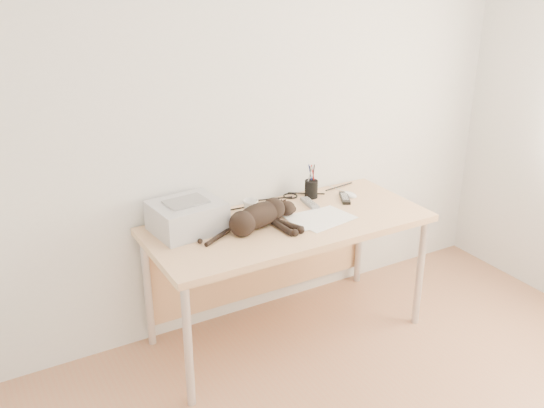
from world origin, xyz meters
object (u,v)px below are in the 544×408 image
printer (187,216)px  cat (257,218)px  desk (281,237)px  mouse (349,193)px  pen_cup (311,189)px  mug (251,207)px

printer → cat: printer is taller
desk → mouse: (0.53, 0.06, 0.15)m
printer → pen_cup: 0.85m
desk → mouse: mouse is taller
pen_cup → desk: bearing=-153.4°
mouse → printer: bearing=169.2°
pen_cup → mouse: size_ratio=1.81×
desk → printer: 0.58m
desk → mouse: size_ratio=14.10×
printer → mouse: 1.07m
printer → cat: (0.34, -0.16, -0.02)m
cat → pen_cup: pen_cup is taller
pen_cup → mouse: (0.22, -0.09, -0.04)m
printer → mouse: bearing=-1.3°
mug → pen_cup: 0.44m
desk → pen_cup: pen_cup is taller
mug → desk: bearing=-41.3°
desk → printer: printer is taller
printer → cat: bearing=-25.8°
cat → mouse: 0.74m
cat → pen_cup: 0.55m
mug → mouse: bearing=-5.0°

